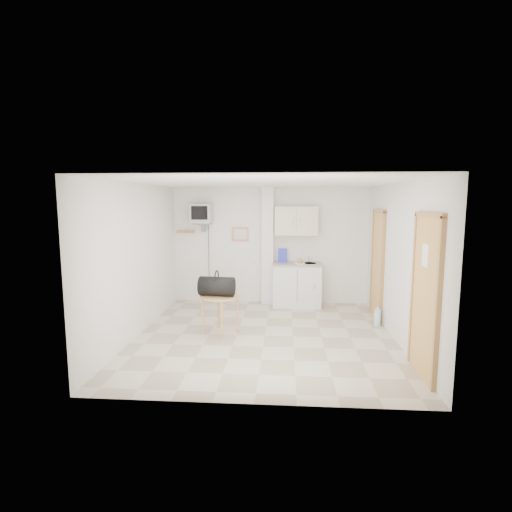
# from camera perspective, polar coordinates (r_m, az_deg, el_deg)

# --- Properties ---
(ground) EXTENTS (4.50, 4.50, 0.00)m
(ground) POSITION_cam_1_polar(r_m,az_deg,el_deg) (6.74, 1.26, -11.32)
(ground) COLOR beige
(ground) RESTS_ON ground
(room_envelope) EXTENTS (4.24, 4.54, 2.55)m
(room_envelope) POSITION_cam_1_polar(r_m,az_deg,el_deg) (6.48, 3.46, 1.86)
(room_envelope) COLOR white
(room_envelope) RESTS_ON ground
(kitchenette) EXTENTS (1.03, 0.58, 2.10)m
(kitchenette) POSITION_cam_1_polar(r_m,az_deg,el_deg) (8.48, 5.83, -1.74)
(kitchenette) COLOR silver
(kitchenette) RESTS_ON ground
(crt_television) EXTENTS (0.44, 0.45, 2.15)m
(crt_television) POSITION_cam_1_polar(r_m,az_deg,el_deg) (8.56, -7.79, 5.94)
(crt_television) COLOR slate
(crt_television) RESTS_ON ground
(round_table) EXTENTS (0.66, 0.66, 0.65)m
(round_table) POSITION_cam_1_polar(r_m,az_deg,el_deg) (6.72, -5.18, -6.28)
(round_table) COLOR tan
(round_table) RESTS_ON ground
(duffel_bag) EXTENTS (0.61, 0.37, 0.43)m
(duffel_bag) POSITION_cam_1_polar(r_m,az_deg,el_deg) (6.65, -5.62, -4.30)
(duffel_bag) COLOR black
(duffel_bag) RESTS_ON round_table
(water_bottle) EXTENTS (0.11, 0.11, 0.34)m
(water_bottle) POSITION_cam_1_polar(r_m,az_deg,el_deg) (7.52, 16.95, -8.39)
(water_bottle) COLOR #B4DFF6
(water_bottle) RESTS_ON ground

